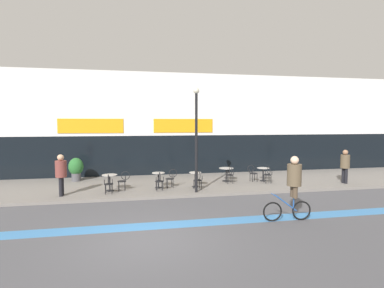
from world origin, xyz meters
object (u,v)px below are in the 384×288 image
Objects in this scene: bistro_table_3 at (226,172)px; cafe_chair_0_side at (123,179)px; cafe_chair_3_near at (230,174)px; pedestrian_far_end at (345,163)px; bistro_table_2 at (195,177)px; planter_pot at (76,168)px; bistro_table_1 at (158,177)px; bistro_table_4 at (263,172)px; cafe_chair_4_near at (268,173)px; cyclist_0 at (293,182)px; pedestrian_near_end at (61,171)px; cafe_chair_1_near at (160,180)px; cafe_chair_2_near at (198,179)px; lamp_post at (196,132)px; cafe_chair_4_side at (252,172)px; cafe_chair_0_near at (109,183)px; bistro_table_0 at (110,179)px; cafe_chair_1_side at (171,177)px.

bistro_table_3 is 0.86× the size of cafe_chair_0_side.
cafe_chair_3_near is 0.51× the size of pedestrian_far_end.
bistro_table_2 is 0.58× the size of planter_pot.
cafe_chair_3_near is at bearing 5.69° from bistro_table_1.
bistro_table_4 is at bearing 148.79° from pedestrian_far_end.
cafe_chair_4_near is (3.95, 0.17, 0.00)m from bistro_table_2.
bistro_table_4 is 6.35m from cyclist_0.
planter_pot is at bearing 154.90° from pedestrian_far_end.
pedestrian_near_end is at bearing 99.02° from cafe_chair_4_near.
bistro_table_4 is at bearing -80.23° from cafe_chair_1_near.
cyclist_0 is (0.29, -6.40, 0.66)m from bistro_table_3.
cafe_chair_2_near is 6.96m from planter_pot.
planter_pot is at bearing 79.89° from cafe_chair_4_near.
bistro_table_2 is (1.81, -0.11, -0.02)m from bistro_table_1.
cafe_chair_0_side is 0.19× the size of lamp_post.
cafe_chair_4_near is at bearing 0.57° from bistro_table_1.
cyclist_0 is (4.05, -4.77, 0.67)m from cafe_chair_1_near.
pedestrian_near_end reaches higher than cafe_chair_3_near.
bistro_table_2 is 0.81× the size of cafe_chair_4_side.
pedestrian_far_end is at bearing -13.54° from planter_pot.
bistro_table_2 is at bearing -80.57° from cafe_chair_0_near.
pedestrian_far_end is at bearing -93.62° from cafe_chair_1_near.
cafe_chair_1_side reaches higher than bistro_table_0.
cafe_chair_1_near is 0.19× the size of lamp_post.
bistro_table_0 is at bearing -173.76° from bistro_table_4.
cafe_chair_4_near is (5.76, 0.68, 0.00)m from cafe_chair_1_near.
cafe_chair_0_side is 3.86m from planter_pot.
bistro_table_2 is 5.78m from cyclist_0.
bistro_table_4 is (2.00, -0.32, -0.01)m from bistro_table_3.
planter_pot reaches higher than bistro_table_4.
cafe_chair_0_side is 3.52m from cafe_chair_2_near.
cyclist_0 is at bearing 115.55° from cafe_chair_1_side.
cafe_chair_3_near is at bearing 179.80° from cafe_chair_1_side.
pedestrian_far_end is at bearing -4.27° from bistro_table_1.
pedestrian_near_end is at bearing -171.79° from bistro_table_4.
cafe_chair_3_near is (3.77, 0.38, -0.01)m from bistro_table_1.
pedestrian_far_end is (11.99, 0.10, 0.53)m from cafe_chair_0_near.
cafe_chair_3_near is at bearing 85.27° from cafe_chair_4_near.
pedestrian_near_end is (-9.41, -1.44, 0.56)m from cafe_chair_4_side.
cafe_chair_0_side is at bearing -47.37° from planter_pot.
bistro_table_0 is 0.85× the size of cafe_chair_2_near.
cafe_chair_4_side is at bearing 151.40° from pedestrian_far_end.
bistro_table_2 is 0.42× the size of pedestrian_far_end.
cafe_chair_0_near reaches higher than bistro_table_1.
lamp_post is at bearing -133.90° from bistro_table_3.
bistro_table_1 is 1.03× the size of bistro_table_2.
bistro_table_3 is 0.16× the size of lamp_post.
cafe_chair_3_near is at bearing -89.80° from bistro_table_3.
cafe_chair_4_near is 5.75m from cyclist_0.
cafe_chair_1_near is 3.89m from cafe_chair_3_near.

